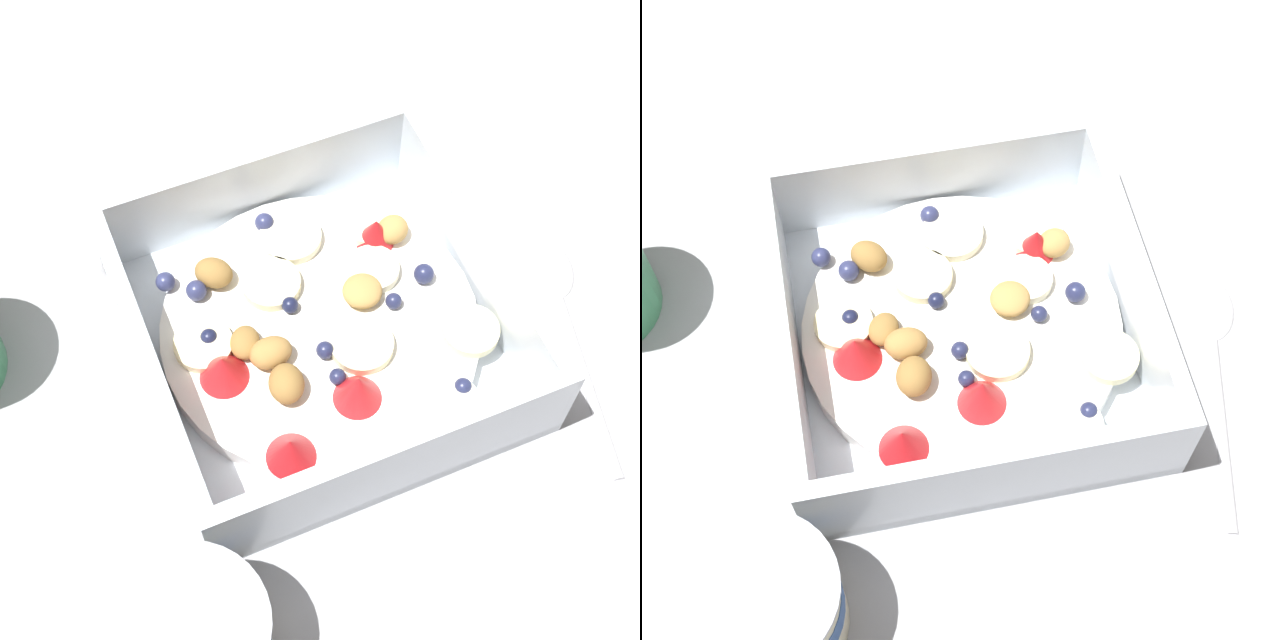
% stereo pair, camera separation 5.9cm
% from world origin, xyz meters
% --- Properties ---
extents(ground_plane, '(2.40, 2.40, 0.00)m').
position_xyz_m(ground_plane, '(0.00, 0.00, 0.00)').
color(ground_plane, '#9E9EA3').
extents(fruit_bowl, '(0.22, 0.22, 0.07)m').
position_xyz_m(fruit_bowl, '(-0.00, -0.01, 0.02)').
color(fruit_bowl, white).
rests_on(fruit_bowl, ground).
extents(spoon, '(0.06, 0.17, 0.01)m').
position_xyz_m(spoon, '(-0.16, 0.02, 0.00)').
color(spoon, silver).
rests_on(spoon, ground).
extents(yogurt_cup, '(0.08, 0.08, 0.07)m').
position_xyz_m(yogurt_cup, '(0.13, 0.14, 0.03)').
color(yogurt_cup, beige).
rests_on(yogurt_cup, ground).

